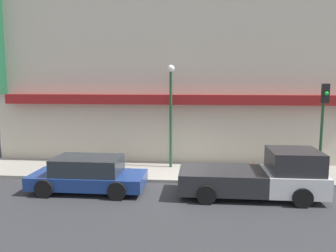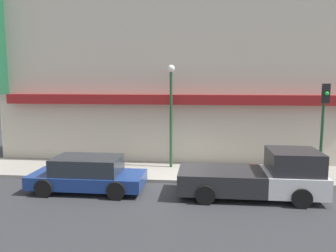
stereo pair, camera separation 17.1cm
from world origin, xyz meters
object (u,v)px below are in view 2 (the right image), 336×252
at_px(parked_car, 88,174).
at_px(street_lamp, 171,103).
at_px(pickup_truck, 259,176).
at_px(fire_hydrant, 253,171).
at_px(traffic_light, 324,116).

relative_size(parked_car, street_lamp, 0.90).
height_order(parked_car, street_lamp, street_lamp).
relative_size(pickup_truck, fire_hydrant, 8.04).
relative_size(fire_hydrant, traffic_light, 0.16).
xyz_separation_m(parked_car, traffic_light, (9.62, 1.81, 2.29)).
distance_m(pickup_truck, street_lamp, 5.73).
distance_m(parked_car, traffic_light, 10.05).
bearing_deg(fire_hydrant, traffic_light, -2.84).
bearing_deg(fire_hydrant, pickup_truck, -91.05).
relative_size(fire_hydrant, street_lamp, 0.13).
height_order(fire_hydrant, street_lamp, street_lamp).
height_order(parked_car, fire_hydrant, parked_car).
bearing_deg(street_lamp, parked_car, -130.67).
bearing_deg(traffic_light, pickup_truck, -147.53).
bearing_deg(parked_car, street_lamp, 48.68).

